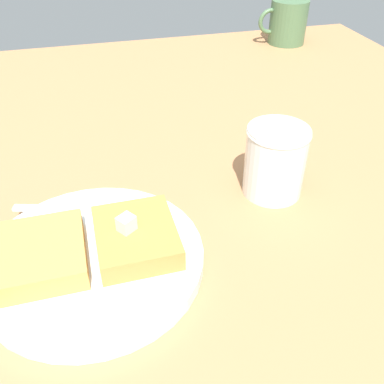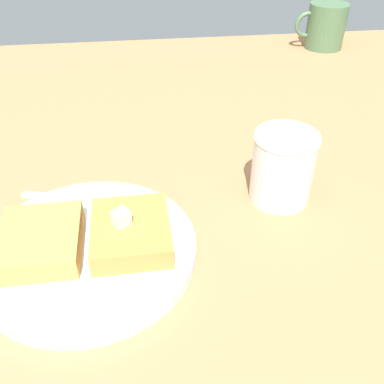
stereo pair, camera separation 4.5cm
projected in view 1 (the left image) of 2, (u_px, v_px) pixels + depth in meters
table_surface at (166, 194)px, 54.66cm from camera, size 117.80×117.80×2.39cm
plate at (93, 259)px, 42.66cm from camera, size 22.04×22.04×1.57cm
toast_slice_left at (136, 237)px, 42.51cm from camera, size 7.96×9.27×2.34cm
toast_slice_middle at (43, 254)px, 40.61cm from camera, size 7.96×9.27×2.34cm
butter_pat_primary at (126, 223)px, 41.19cm from camera, size 2.09×2.05×1.56cm
fork at (94, 209)px, 47.56cm from camera, size 15.77×5.83×0.36cm
syrup_jar at (275, 163)px, 50.86cm from camera, size 7.42×7.42×8.65cm
coffee_mug at (287, 22)px, 96.15cm from camera, size 11.32×8.32×9.32cm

